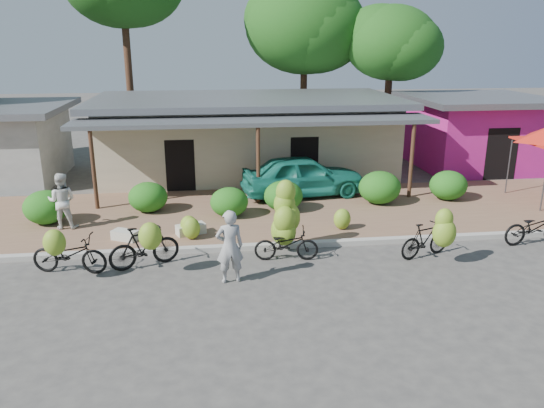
{
  "coord_description": "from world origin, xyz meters",
  "views": [
    {
      "loc": [
        -1.79,
        -11.95,
        5.71
      ],
      "look_at": [
        0.02,
        2.4,
        1.2
      ],
      "focal_mm": 35.0,
      "sensor_mm": 36.0,
      "label": 1
    }
  ],
  "objects_px": {
    "bike_left": "(145,245)",
    "sack_far": "(125,235)",
    "bike_right": "(431,236)",
    "bystander": "(62,201)",
    "bike_far_right": "(535,227)",
    "tree_near_right": "(387,41)",
    "bike_far_left": "(68,253)",
    "sack_near": "(191,229)",
    "vendor": "(230,247)",
    "tree_center_right": "(301,23)",
    "bike_center": "(286,228)",
    "teal_van": "(303,176)"
  },
  "relations": [
    {
      "from": "bike_left",
      "to": "sack_far",
      "type": "xyz_separation_m",
      "value": [
        -0.78,
        1.84,
        -0.38
      ]
    },
    {
      "from": "bike_right",
      "to": "bystander",
      "type": "xyz_separation_m",
      "value": [
        -10.34,
        3.52,
        0.32
      ]
    },
    {
      "from": "bike_far_right",
      "to": "tree_near_right",
      "type": "bearing_deg",
      "value": -4.07
    },
    {
      "from": "bike_far_left",
      "to": "bike_right",
      "type": "relative_size",
      "value": 1.2
    },
    {
      "from": "sack_near",
      "to": "vendor",
      "type": "height_order",
      "value": "vendor"
    },
    {
      "from": "sack_near",
      "to": "bike_right",
      "type": "bearing_deg",
      "value": -21.0
    },
    {
      "from": "bike_far_right",
      "to": "sack_near",
      "type": "relative_size",
      "value": 2.36
    },
    {
      "from": "bike_far_right",
      "to": "bike_left",
      "type": "bearing_deg",
      "value": 86.53
    },
    {
      "from": "tree_center_right",
      "to": "bike_left",
      "type": "height_order",
      "value": "tree_center_right"
    },
    {
      "from": "bike_center",
      "to": "teal_van",
      "type": "height_order",
      "value": "bike_center"
    },
    {
      "from": "sack_near",
      "to": "teal_van",
      "type": "xyz_separation_m",
      "value": [
        4.06,
        3.59,
        0.62
      ]
    },
    {
      "from": "bike_far_left",
      "to": "vendor",
      "type": "relative_size",
      "value": 1.1
    },
    {
      "from": "tree_center_right",
      "to": "vendor",
      "type": "relative_size",
      "value": 4.79
    },
    {
      "from": "bike_center",
      "to": "vendor",
      "type": "distance_m",
      "value": 2.15
    },
    {
      "from": "bike_left",
      "to": "teal_van",
      "type": "height_order",
      "value": "teal_van"
    },
    {
      "from": "tree_near_right",
      "to": "bike_center",
      "type": "height_order",
      "value": "tree_near_right"
    },
    {
      "from": "tree_center_right",
      "to": "bike_left",
      "type": "relative_size",
      "value": 4.6
    },
    {
      "from": "bike_far_left",
      "to": "bystander",
      "type": "relative_size",
      "value": 1.17
    },
    {
      "from": "tree_near_right",
      "to": "vendor",
      "type": "height_order",
      "value": "tree_near_right"
    },
    {
      "from": "tree_near_right",
      "to": "sack_near",
      "type": "distance_m",
      "value": 15.91
    },
    {
      "from": "sack_near",
      "to": "sack_far",
      "type": "height_order",
      "value": "sack_near"
    },
    {
      "from": "tree_center_right",
      "to": "bystander",
      "type": "xyz_separation_m",
      "value": [
        -9.54,
        -12.41,
        -5.5
      ]
    },
    {
      "from": "sack_far",
      "to": "bystander",
      "type": "xyz_separation_m",
      "value": [
        -2.0,
        1.29,
        0.73
      ]
    },
    {
      "from": "tree_center_right",
      "to": "bystander",
      "type": "distance_m",
      "value": 16.6
    },
    {
      "from": "sack_far",
      "to": "bike_far_right",
      "type": "bearing_deg",
      "value": -7.29
    },
    {
      "from": "tree_near_right",
      "to": "tree_center_right",
      "type": "bearing_deg",
      "value": 153.43
    },
    {
      "from": "vendor",
      "to": "tree_center_right",
      "type": "bearing_deg",
      "value": -112.52
    },
    {
      "from": "vendor",
      "to": "bike_far_right",
      "type": "bearing_deg",
      "value": -177.85
    },
    {
      "from": "tree_near_right",
      "to": "bystander",
      "type": "xyz_separation_m",
      "value": [
        -13.54,
        -10.41,
        -4.65
      ]
    },
    {
      "from": "bike_center",
      "to": "sack_near",
      "type": "distance_m",
      "value": 3.18
    },
    {
      "from": "bike_right",
      "to": "teal_van",
      "type": "relative_size",
      "value": 0.38
    },
    {
      "from": "tree_center_right",
      "to": "sack_near",
      "type": "xyz_separation_m",
      "value": [
        -5.65,
        -13.46,
        -6.22
      ]
    },
    {
      "from": "tree_center_right",
      "to": "bike_center",
      "type": "distance_m",
      "value": 16.5
    },
    {
      "from": "teal_van",
      "to": "vendor",
      "type": "bearing_deg",
      "value": 147.32
    },
    {
      "from": "bike_far_left",
      "to": "teal_van",
      "type": "bearing_deg",
      "value": -38.61
    },
    {
      "from": "sack_far",
      "to": "bystander",
      "type": "bearing_deg",
      "value": 147.24
    },
    {
      "from": "bike_far_right",
      "to": "bystander",
      "type": "bearing_deg",
      "value": 73.35
    },
    {
      "from": "tree_center_right",
      "to": "sack_far",
      "type": "xyz_separation_m",
      "value": [
        -7.54,
        -13.7,
        -6.23
      ]
    },
    {
      "from": "bike_far_right",
      "to": "bike_far_left",
      "type": "bearing_deg",
      "value": 86.83
    },
    {
      "from": "sack_near",
      "to": "sack_far",
      "type": "bearing_deg",
      "value": -172.57
    },
    {
      "from": "sack_far",
      "to": "teal_van",
      "type": "xyz_separation_m",
      "value": [
        5.95,
        3.84,
        0.63
      ]
    },
    {
      "from": "bike_center",
      "to": "bike_far_right",
      "type": "distance_m",
      "value": 7.31
    },
    {
      "from": "bike_right",
      "to": "tree_center_right",
      "type": "bearing_deg",
      "value": -17.14
    },
    {
      "from": "tree_near_right",
      "to": "sack_far",
      "type": "relative_size",
      "value": 9.86
    },
    {
      "from": "bike_far_left",
      "to": "tree_center_right",
      "type": "bearing_deg",
      "value": -16.92
    },
    {
      "from": "bike_center",
      "to": "vendor",
      "type": "relative_size",
      "value": 1.13
    },
    {
      "from": "bike_far_left",
      "to": "teal_van",
      "type": "distance_m",
      "value": 9.15
    },
    {
      "from": "tree_center_right",
      "to": "tree_near_right",
      "type": "distance_m",
      "value": 4.55
    },
    {
      "from": "bike_right",
      "to": "bike_far_right",
      "type": "xyz_separation_m",
      "value": [
        3.46,
        0.72,
        -0.15
      ]
    },
    {
      "from": "bike_right",
      "to": "bystander",
      "type": "height_order",
      "value": "bystander"
    }
  ]
}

